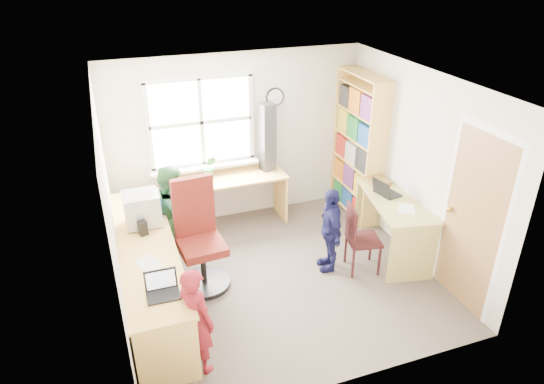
% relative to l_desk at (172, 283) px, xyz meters
% --- Properties ---
extents(room, '(3.64, 3.44, 2.44)m').
position_rel_l_desk_xyz_m(room, '(1.32, 0.38, 0.76)').
color(room, '#4D443D').
rests_on(room, ground).
extents(l_desk, '(2.38, 2.95, 0.75)m').
position_rel_l_desk_xyz_m(l_desk, '(0.00, 0.00, 0.00)').
color(l_desk, '#FFCB66').
rests_on(l_desk, ground).
extents(right_desk, '(0.88, 1.45, 0.78)m').
position_rel_l_desk_xyz_m(right_desk, '(2.89, 0.33, 0.11)').
color(right_desk, tan).
rests_on(right_desk, ground).
extents(bookshelf, '(0.30, 1.02, 2.10)m').
position_rel_l_desk_xyz_m(bookshelf, '(2.96, 1.47, 0.55)').
color(bookshelf, '#FFCB66').
rests_on(bookshelf, ground).
extents(swivel_chair, '(0.66, 0.66, 1.32)m').
position_rel_l_desk_xyz_m(swivel_chair, '(0.41, 0.53, 0.11)').
color(swivel_chair, black).
rests_on(swivel_chair, ground).
extents(wooden_chair, '(0.45, 0.45, 0.88)m').
position_rel_l_desk_xyz_m(wooden_chair, '(2.28, 0.12, 0.02)').
color(wooden_chair, '#361214').
rests_on(wooden_chair, ground).
extents(crt_monitor, '(0.40, 0.36, 0.39)m').
position_rel_l_desk_xyz_m(crt_monitor, '(-0.17, 0.82, 0.49)').
color(crt_monitor, '#ACADB1').
rests_on(crt_monitor, l_desk).
extents(laptop_left, '(0.30, 0.25, 0.21)m').
position_rel_l_desk_xyz_m(laptop_left, '(-0.14, -0.51, 0.34)').
color(laptop_left, black).
rests_on(laptop_left, l_desk).
extents(laptop_right, '(0.32, 0.36, 0.22)m').
position_rel_l_desk_xyz_m(laptop_right, '(2.82, 0.48, 0.38)').
color(laptop_right, black).
rests_on(laptop_right, right_desk).
extents(speaker_a, '(0.11, 0.11, 0.17)m').
position_rel_l_desk_xyz_m(speaker_a, '(-0.19, 0.58, 0.38)').
color(speaker_a, black).
rests_on(speaker_a, l_desk).
extents(speaker_b, '(0.11, 0.11, 0.17)m').
position_rel_l_desk_xyz_m(speaker_b, '(-0.16, 1.06, 0.38)').
color(speaker_b, black).
rests_on(speaker_b, l_desk).
extents(cd_tower, '(0.22, 0.21, 0.97)m').
position_rel_l_desk_xyz_m(cd_tower, '(1.69, 1.79, 0.78)').
color(cd_tower, black).
rests_on(cd_tower, l_desk).
extents(game_box, '(0.29, 0.29, 0.06)m').
position_rel_l_desk_xyz_m(game_box, '(2.90, 0.81, 0.35)').
color(game_box, red).
rests_on(game_box, right_desk).
extents(paper_a, '(0.29, 0.34, 0.00)m').
position_rel_l_desk_xyz_m(paper_a, '(-0.21, -0.00, 0.30)').
color(paper_a, white).
rests_on(paper_a, l_desk).
extents(paper_b, '(0.31, 0.33, 0.00)m').
position_rel_l_desk_xyz_m(paper_b, '(2.87, 0.06, 0.33)').
color(paper_b, white).
rests_on(paper_b, right_desk).
extents(potted_plant, '(0.21, 0.19, 0.33)m').
position_rel_l_desk_xyz_m(potted_plant, '(0.84, 1.79, 0.46)').
color(potted_plant, '#327F3C').
rests_on(potted_plant, l_desk).
extents(person_red, '(0.45, 0.49, 1.13)m').
position_rel_l_desk_xyz_m(person_red, '(0.10, -0.77, 0.11)').
color(person_red, maroon).
rests_on(person_red, ground).
extents(person_green, '(0.63, 0.73, 1.31)m').
position_rel_l_desk_xyz_m(person_green, '(0.22, 1.08, 0.20)').
color(person_green, '#286531').
rests_on(person_green, ground).
extents(person_navy, '(0.38, 0.68, 1.10)m').
position_rel_l_desk_xyz_m(person_navy, '(1.97, 0.28, 0.09)').
color(person_navy, '#141540').
rests_on(person_navy, ground).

